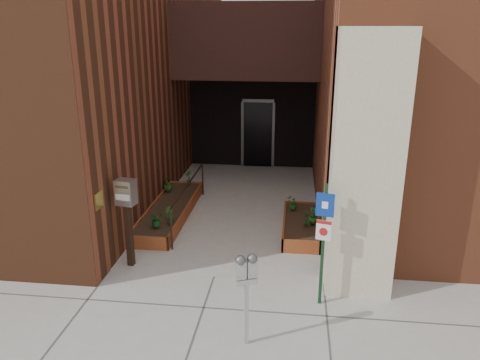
% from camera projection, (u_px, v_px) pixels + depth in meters
% --- Properties ---
extents(ground, '(80.00, 80.00, 0.00)m').
position_uv_depth(ground, '(214.00, 277.00, 8.63)').
color(ground, '#9E9991').
rests_on(ground, ground).
extents(architecture, '(20.00, 14.60, 10.00)m').
position_uv_depth(architecture, '(245.00, 5.00, 13.57)').
color(architecture, brown).
rests_on(architecture, ground).
extents(planter_left, '(0.90, 3.60, 0.30)m').
position_uv_depth(planter_left, '(170.00, 211.00, 11.30)').
color(planter_left, maroon).
rests_on(planter_left, ground).
extents(planter_right, '(0.80, 2.20, 0.30)m').
position_uv_depth(planter_right, '(301.00, 226.00, 10.48)').
color(planter_right, maroon).
rests_on(planter_right, ground).
extents(handrail, '(0.04, 3.34, 0.90)m').
position_uv_depth(handrail, '(189.00, 189.00, 11.01)').
color(handrail, black).
rests_on(handrail, ground).
extents(parking_meter, '(0.33, 0.23, 1.44)m').
position_uv_depth(parking_meter, '(246.00, 276.00, 6.48)').
color(parking_meter, '#B7B7B9').
rests_on(parking_meter, ground).
extents(sign_post, '(0.28, 0.10, 2.10)m').
position_uv_depth(sign_post, '(324.00, 233.00, 7.40)').
color(sign_post, '#12321C').
rests_on(sign_post, ground).
extents(payment_dropbox, '(0.38, 0.31, 1.74)m').
position_uv_depth(payment_dropbox, '(127.00, 204.00, 8.67)').
color(payment_dropbox, black).
rests_on(payment_dropbox, ground).
extents(shrub_left_a, '(0.42, 0.42, 0.33)m').
position_uv_depth(shrub_left_a, '(156.00, 219.00, 10.02)').
color(shrub_left_a, '#18571D').
rests_on(shrub_left_a, planter_left).
extents(shrub_left_b, '(0.27, 0.27, 0.35)m').
position_uv_depth(shrub_left_b, '(169.00, 215.00, 10.21)').
color(shrub_left_b, '#195A1C').
rests_on(shrub_left_b, planter_left).
extents(shrub_left_c, '(0.28, 0.28, 0.39)m').
position_uv_depth(shrub_left_c, '(168.00, 184.00, 12.15)').
color(shrub_left_c, '#235017').
rests_on(shrub_left_c, planter_left).
extents(shrub_left_d, '(0.28, 0.28, 0.39)m').
position_uv_depth(shrub_left_d, '(189.00, 178.00, 12.64)').
color(shrub_left_d, '#1F5819').
rests_on(shrub_left_d, planter_left).
extents(shrub_right_a, '(0.28, 0.28, 0.36)m').
position_uv_depth(shrub_right_a, '(313.00, 216.00, 10.15)').
color(shrub_right_a, '#1E5E1B').
rests_on(shrub_right_a, planter_right).
extents(shrub_right_b, '(0.18, 0.18, 0.30)m').
position_uv_depth(shrub_right_b, '(306.00, 219.00, 10.03)').
color(shrub_right_b, '#185418').
rests_on(shrub_right_b, planter_right).
extents(shrub_right_c, '(0.37, 0.37, 0.29)m').
position_uv_depth(shrub_right_c, '(293.00, 203.00, 10.95)').
color(shrub_right_c, '#225C1A').
rests_on(shrub_right_c, planter_right).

